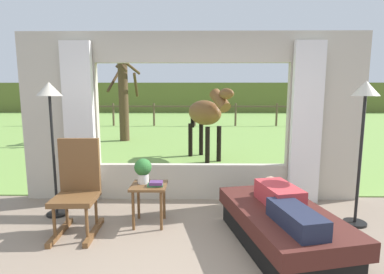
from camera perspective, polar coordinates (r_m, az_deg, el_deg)
back_wall_with_window at (r=4.64m, az=0.07°, el=3.27°), size 5.20×0.12×2.55m
curtain_panel_left at (r=4.83m, az=-20.43°, el=2.36°), size 0.44×0.10×2.40m
curtain_panel_right at (r=4.80m, az=20.70°, el=2.30°), size 0.44×0.10×2.40m
outdoor_pasture_lawn at (r=15.61m, az=0.52°, el=2.38°), size 36.00×21.68×0.02m
distant_hill_ridge at (r=25.37m, az=0.61°, el=7.43°), size 36.00×2.00×2.40m
recliner_sofa at (r=3.57m, az=16.47°, el=-15.86°), size 1.24×1.85×0.42m
reclining_person at (r=3.42m, az=16.91°, el=-11.55°), size 0.46×1.43×0.22m
rocking_chair at (r=3.90m, az=-20.71°, el=-8.84°), size 0.50×0.70×1.12m
side_table at (r=3.91m, az=-8.09°, el=-10.18°), size 0.44×0.44×0.52m
potted_plant at (r=3.90m, az=-9.21°, el=-6.00°), size 0.22×0.22×0.32m
book_stack at (r=3.81m, az=-6.85°, el=-8.74°), size 0.20×0.15×0.06m
floor_lamp_left at (r=4.38m, az=-25.11°, el=4.83°), size 0.32×0.32×1.80m
floor_lamp_right at (r=4.22m, az=29.67°, el=4.45°), size 0.32×0.32×1.80m
horse at (r=7.36m, az=2.66°, el=4.46°), size 1.20×1.74×1.73m
pasture_tree at (r=10.50m, az=-12.75°, el=7.73°), size 1.07×1.15×3.22m
pasture_fence_line at (r=14.84m, az=0.52°, el=4.91°), size 16.10×0.10×1.10m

